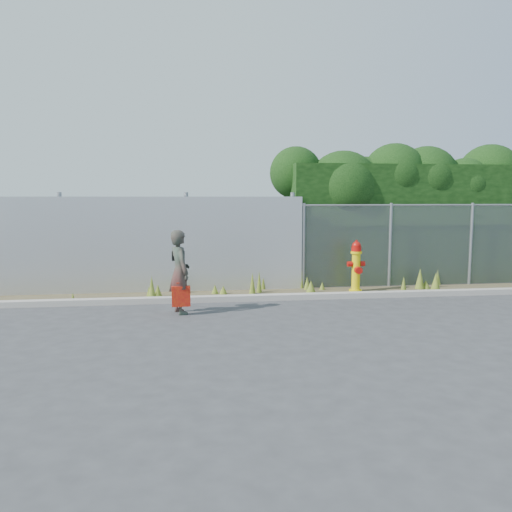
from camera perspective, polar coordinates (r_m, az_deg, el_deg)
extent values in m
plane|color=#38383B|center=(8.96, 3.10, -7.37)|extent=(80.00, 80.00, 0.00)
cube|color=#A09991|center=(10.67, 1.32, -4.75)|extent=(16.00, 0.22, 0.12)
cube|color=#4D432C|center=(11.27, 0.85, -4.42)|extent=(16.00, 1.20, 0.01)
cone|color=#546A20|center=(11.13, -11.14, -3.97)|extent=(0.19, 0.19, 0.28)
cone|color=#546A20|center=(11.83, 5.87, -3.17)|extent=(0.16, 0.16, 0.32)
cone|color=#546A20|center=(12.87, 20.01, -2.64)|extent=(0.12, 0.12, 0.36)
cone|color=#546A20|center=(11.42, 0.36, -3.04)|extent=(0.13, 0.13, 0.50)
cone|color=#546A20|center=(11.48, -8.53, -3.45)|extent=(0.21, 0.21, 0.34)
cone|color=#546A20|center=(10.87, -8.31, -3.64)|extent=(0.13, 0.13, 0.48)
cone|color=#546A20|center=(13.21, 20.03, -2.29)|extent=(0.17, 0.17, 0.42)
cone|color=#546A20|center=(12.49, 18.23, -2.54)|extent=(0.23, 0.23, 0.50)
cone|color=#546A20|center=(11.32, -4.72, -3.86)|extent=(0.17, 0.17, 0.22)
cone|color=#546A20|center=(11.97, 5.24, -2.69)|extent=(0.08, 0.08, 0.46)
cone|color=#546A20|center=(12.21, 19.83, -2.91)|extent=(0.24, 0.24, 0.45)
cone|color=#546A20|center=(12.60, 18.82, -3.15)|extent=(0.22, 0.22, 0.20)
cone|color=#546A20|center=(11.98, 16.52, -3.17)|extent=(0.14, 0.14, 0.37)
cone|color=#546A20|center=(11.23, -0.42, -3.20)|extent=(0.15, 0.15, 0.50)
cone|color=#546A20|center=(11.80, 0.82, -2.62)|extent=(0.11, 0.11, 0.53)
cone|color=#546A20|center=(10.73, -11.82, -3.71)|extent=(0.19, 0.19, 0.53)
cone|color=#546A20|center=(11.46, 6.30, -3.57)|extent=(0.23, 0.23, 0.29)
cone|color=#546A20|center=(10.98, -20.19, -4.55)|extent=(0.10, 0.10, 0.22)
cone|color=#546A20|center=(11.06, -12.13, -4.12)|extent=(0.13, 0.13, 0.26)
cone|color=#546A20|center=(11.27, -3.76, -3.95)|extent=(0.19, 0.19, 0.19)
cone|color=#546A20|center=(11.87, 7.57, -3.46)|extent=(0.14, 0.14, 0.19)
cube|color=#B2B4BA|center=(11.71, -15.53, 1.17)|extent=(8.50, 0.08, 2.20)
cylinder|color=gray|center=(12.06, -21.35, 1.35)|extent=(0.10, 0.10, 2.30)
cylinder|color=gray|center=(11.71, -7.92, 1.59)|extent=(0.10, 0.10, 2.30)
cylinder|color=gray|center=(11.95, 4.16, 1.74)|extent=(0.10, 0.10, 2.30)
cube|color=gray|center=(12.99, 19.34, 1.11)|extent=(6.50, 0.03, 2.00)
cylinder|color=gray|center=(12.94, 19.52, 5.52)|extent=(6.50, 0.04, 0.04)
cylinder|color=gray|center=(11.90, 5.45, 1.10)|extent=(0.07, 0.07, 2.05)
cylinder|color=gray|center=(12.55, 15.07, 1.19)|extent=(0.07, 0.07, 2.05)
cylinder|color=gray|center=(13.50, 23.33, 1.24)|extent=(0.07, 0.07, 2.05)
cube|color=black|center=(13.99, 18.68, 3.56)|extent=(7.30, 1.60, 3.00)
sphere|color=black|center=(13.06, 4.56, 9.46)|extent=(1.34, 1.34, 1.34)
sphere|color=black|center=(13.06, 9.88, 7.69)|extent=(1.88, 1.88, 1.88)
sphere|color=black|center=(13.50, 12.29, 7.63)|extent=(1.62, 1.62, 1.62)
sphere|color=black|center=(13.56, 15.50, 8.87)|extent=(1.64, 1.64, 1.64)
sphere|color=black|center=(13.92, 18.84, 8.43)|extent=(1.65, 1.65, 1.65)
sphere|color=black|center=(14.31, 22.68, 7.55)|extent=(1.38, 1.38, 1.38)
sphere|color=black|center=(14.91, 25.08, 8.32)|extent=(1.66, 1.66, 1.66)
sphere|color=black|center=(15.31, 26.37, 7.92)|extent=(1.11, 1.11, 1.11)
cylinder|color=yellow|center=(11.80, 11.29, -3.92)|extent=(0.30, 0.30, 0.06)
cylinder|color=yellow|center=(11.73, 11.34, -1.89)|extent=(0.19, 0.19, 0.91)
cylinder|color=yellow|center=(11.67, 11.39, 0.41)|extent=(0.26, 0.26, 0.05)
cylinder|color=#B20F0A|center=(11.66, 11.40, 0.77)|extent=(0.22, 0.22, 0.11)
sphere|color=#B20F0A|center=(11.65, 11.41, 1.14)|extent=(0.20, 0.20, 0.20)
cylinder|color=#B20F0A|center=(11.65, 11.42, 1.66)|extent=(0.05, 0.05, 0.05)
cylinder|color=#B20F0A|center=(11.65, 10.67, -0.90)|extent=(0.11, 0.12, 0.12)
cylinder|color=#B20F0A|center=(11.75, 12.05, -0.87)|extent=(0.11, 0.12, 0.12)
cylinder|color=#B20F0A|center=(11.58, 11.59, -1.61)|extent=(0.16, 0.13, 0.16)
imported|color=#0D5744|center=(9.47, -8.71, -1.81)|extent=(0.55, 0.67, 1.58)
cube|color=#9D090F|center=(9.36, -8.57, -4.57)|extent=(0.34, 0.13, 0.38)
cylinder|color=#9D090F|center=(9.32, -8.59, -3.06)|extent=(0.16, 0.01, 0.01)
cube|color=black|center=(9.65, -8.88, 0.02)|extent=(0.24, 0.10, 0.18)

